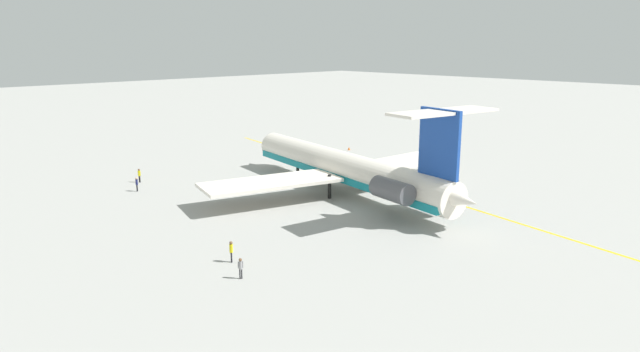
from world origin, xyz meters
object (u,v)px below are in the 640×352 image
at_px(ground_crew_portside, 139,174).
at_px(safety_cone_nose, 349,148).
at_px(ground_crew_near_tail, 231,249).
at_px(ground_crew_starboard, 241,266).
at_px(main_jetliner, 350,169).
at_px(ground_crew_near_nose, 137,182).

bearing_deg(ground_crew_portside, safety_cone_nose, -24.98).
distance_m(ground_crew_near_tail, ground_crew_starboard, 3.47).
distance_m(main_jetliner, ground_crew_near_tail, 23.31).
distance_m(ground_crew_near_nose, ground_crew_starboard, 29.85).
bearing_deg(ground_crew_starboard, safety_cone_nose, 148.37).
relative_size(ground_crew_near_tail, safety_cone_nose, 3.25).
xyz_separation_m(main_jetliner, ground_crew_starboard, (-10.59, 23.40, -2.06)).
bearing_deg(main_jetliner, ground_crew_starboard, 124.58).
bearing_deg(ground_crew_starboard, ground_crew_portside, -170.15).
xyz_separation_m(main_jetliner, safety_cone_nose, (18.96, -20.18, -2.82)).
distance_m(ground_crew_near_nose, ground_crew_portside, 4.51).
relative_size(ground_crew_near_nose, safety_cone_nose, 3.15).
bearing_deg(ground_crew_portside, main_jetliner, -75.67).
bearing_deg(main_jetliner, ground_crew_near_tail, 118.86).
bearing_deg(safety_cone_nose, ground_crew_starboard, 124.14).
distance_m(ground_crew_near_tail, safety_cone_nose, 49.77).
height_order(main_jetliner, ground_crew_starboard, main_jetliner).
bearing_deg(main_jetliner, safety_cone_nose, -36.55).
xyz_separation_m(main_jetliner, ground_crew_near_tail, (-7.42, 22.01, -1.97)).
bearing_deg(ground_crew_starboard, ground_crew_near_nose, -167.78).
bearing_deg(ground_crew_near_nose, ground_crew_portside, 114.66).
bearing_deg(ground_crew_near_nose, ground_crew_near_tail, -45.57).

